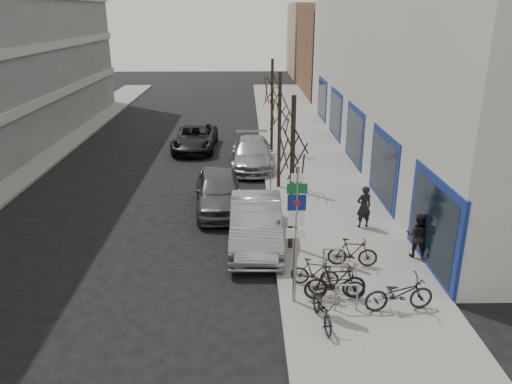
{
  "coord_description": "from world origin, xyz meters",
  "views": [
    {
      "loc": [
        1.04,
        -12.4,
        8.0
      ],
      "look_at": [
        1.4,
        4.13,
        2.0
      ],
      "focal_mm": 35.0,
      "sensor_mm": 36.0,
      "label": 1
    }
  ],
  "objects_px": {
    "parked_car_mid": "(219,191)",
    "lane_car": "(195,138)",
    "meter_mid": "(271,181)",
    "bike_far_curb": "(399,291)",
    "tree_near": "(293,138)",
    "bike_far_inner": "(353,252)",
    "highway_sign_pole": "(296,228)",
    "pedestrian_far": "(418,235)",
    "bike_mid_curb": "(337,281)",
    "bike_rack": "(339,274)",
    "meter_front": "(279,233)",
    "bike_near_left": "(323,307)",
    "pedestrian_near": "(364,207)",
    "tree_far": "(272,84)",
    "meter_back": "(266,149)",
    "parked_car_front": "(256,223)",
    "parked_car_back": "(252,153)",
    "bike_mid_inner": "(315,272)",
    "bike_near_right": "(335,282)",
    "tree_mid": "(280,103)"
  },
  "relations": [
    {
      "from": "tree_near",
      "to": "parked_car_mid",
      "type": "height_order",
      "value": "tree_near"
    },
    {
      "from": "bike_rack",
      "to": "pedestrian_far",
      "type": "relative_size",
      "value": 1.43
    },
    {
      "from": "bike_rack",
      "to": "parked_car_back",
      "type": "height_order",
      "value": "parked_car_back"
    },
    {
      "from": "highway_sign_pole",
      "to": "bike_mid_curb",
      "type": "distance_m",
      "value": 2.21
    },
    {
      "from": "bike_near_right",
      "to": "parked_car_mid",
      "type": "distance_m",
      "value": 8.3
    },
    {
      "from": "parked_car_mid",
      "to": "pedestrian_near",
      "type": "relative_size",
      "value": 2.93
    },
    {
      "from": "bike_rack",
      "to": "meter_front",
      "type": "bearing_deg",
      "value": 124.51
    },
    {
      "from": "meter_mid",
      "to": "bike_mid_inner",
      "type": "height_order",
      "value": "meter_mid"
    },
    {
      "from": "meter_mid",
      "to": "bike_mid_inner",
      "type": "bearing_deg",
      "value": -82.9
    },
    {
      "from": "lane_car",
      "to": "pedestrian_near",
      "type": "height_order",
      "value": "pedestrian_near"
    },
    {
      "from": "bike_far_curb",
      "to": "meter_front",
      "type": "bearing_deg",
      "value": 35.68
    },
    {
      "from": "meter_mid",
      "to": "bike_far_curb",
      "type": "xyz_separation_m",
      "value": [
        3.11,
        -9.0,
        -0.17
      ]
    },
    {
      "from": "meter_front",
      "to": "pedestrian_near",
      "type": "xyz_separation_m",
      "value": [
        3.4,
        2.2,
        0.06
      ]
    },
    {
      "from": "meter_front",
      "to": "parked_car_mid",
      "type": "relative_size",
      "value": 0.26
    },
    {
      "from": "pedestrian_near",
      "to": "bike_far_curb",
      "type": "bearing_deg",
      "value": 71.82
    },
    {
      "from": "bike_mid_curb",
      "to": "parked_car_mid",
      "type": "bearing_deg",
      "value": 38.22
    },
    {
      "from": "meter_mid",
      "to": "pedestrian_far",
      "type": "bearing_deg",
      "value": -51.3
    },
    {
      "from": "bike_rack",
      "to": "tree_near",
      "type": "distance_m",
      "value": 4.66
    },
    {
      "from": "bike_rack",
      "to": "bike_far_curb",
      "type": "distance_m",
      "value": 1.83
    },
    {
      "from": "tree_far",
      "to": "lane_car",
      "type": "height_order",
      "value": "tree_far"
    },
    {
      "from": "bike_rack",
      "to": "bike_far_curb",
      "type": "height_order",
      "value": "bike_far_curb"
    },
    {
      "from": "bike_near_right",
      "to": "parked_car_front",
      "type": "bearing_deg",
      "value": 25.55
    },
    {
      "from": "highway_sign_pole",
      "to": "bike_near_left",
      "type": "xyz_separation_m",
      "value": [
        0.65,
        -1.1,
        -1.8
      ]
    },
    {
      "from": "meter_back",
      "to": "parked_car_back",
      "type": "distance_m",
      "value": 0.85
    },
    {
      "from": "tree_far",
      "to": "meter_front",
      "type": "height_order",
      "value": "tree_far"
    },
    {
      "from": "parked_car_front",
      "to": "pedestrian_near",
      "type": "height_order",
      "value": "pedestrian_near"
    },
    {
      "from": "bike_far_curb",
      "to": "parked_car_front",
      "type": "distance_m",
      "value": 5.95
    },
    {
      "from": "highway_sign_pole",
      "to": "pedestrian_far",
      "type": "height_order",
      "value": "highway_sign_pole"
    },
    {
      "from": "meter_front",
      "to": "parked_car_front",
      "type": "bearing_deg",
      "value": 126.17
    },
    {
      "from": "tree_far",
      "to": "bike_near_right",
      "type": "relative_size",
      "value": 3.0
    },
    {
      "from": "lane_car",
      "to": "pedestrian_far",
      "type": "xyz_separation_m",
      "value": [
        8.84,
        -14.72,
        0.21
      ]
    },
    {
      "from": "tree_near",
      "to": "bike_near_left",
      "type": "distance_m",
      "value": 5.77
    },
    {
      "from": "bike_near_left",
      "to": "lane_car",
      "type": "height_order",
      "value": "lane_car"
    },
    {
      "from": "highway_sign_pole",
      "to": "bike_near_left",
      "type": "distance_m",
      "value": 2.2
    },
    {
      "from": "bike_rack",
      "to": "pedestrian_far",
      "type": "height_order",
      "value": "pedestrian_far"
    },
    {
      "from": "bike_rack",
      "to": "bike_mid_curb",
      "type": "relative_size",
      "value": 1.36
    },
    {
      "from": "tree_far",
      "to": "tree_mid",
      "type": "bearing_deg",
      "value": -90.0
    },
    {
      "from": "bike_mid_curb",
      "to": "bike_mid_inner",
      "type": "distance_m",
      "value": 0.85
    },
    {
      "from": "meter_back",
      "to": "pedestrian_near",
      "type": "distance_m",
      "value": 9.43
    },
    {
      "from": "parked_car_mid",
      "to": "lane_car",
      "type": "bearing_deg",
      "value": 96.0
    },
    {
      "from": "bike_mid_inner",
      "to": "parked_car_front",
      "type": "relative_size",
      "value": 0.29
    },
    {
      "from": "bike_mid_curb",
      "to": "pedestrian_far",
      "type": "bearing_deg",
      "value": -40.77
    },
    {
      "from": "tree_far",
      "to": "pedestrian_far",
      "type": "height_order",
      "value": "tree_far"
    },
    {
      "from": "bike_rack",
      "to": "parked_car_mid",
      "type": "distance_m",
      "value": 7.95
    },
    {
      "from": "bike_mid_curb",
      "to": "pedestrian_near",
      "type": "height_order",
      "value": "pedestrian_near"
    },
    {
      "from": "bike_near_left",
      "to": "bike_far_inner",
      "type": "distance_m",
      "value": 3.5
    },
    {
      "from": "tree_mid",
      "to": "meter_front",
      "type": "xyz_separation_m",
      "value": [
        -0.45,
        -7.0,
        -3.19
      ]
    },
    {
      "from": "bike_near_left",
      "to": "parked_car_front",
      "type": "bearing_deg",
      "value": 99.77
    },
    {
      "from": "bike_rack",
      "to": "meter_mid",
      "type": "distance_m",
      "value": 8.07
    },
    {
      "from": "tree_near",
      "to": "bike_far_inner",
      "type": "height_order",
      "value": "tree_near"
    }
  ]
}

